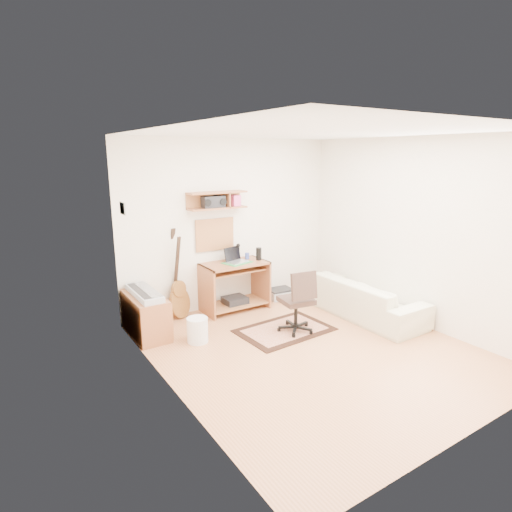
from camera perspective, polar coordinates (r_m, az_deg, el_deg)
floor at (r=5.39m, az=7.59°, el=-12.49°), size 3.60×4.00×0.01m
ceiling at (r=4.85m, az=8.59°, el=16.41°), size 3.60×4.00×0.01m
back_wall at (r=6.58m, az=-3.42°, el=4.36°), size 3.60×0.01×2.60m
left_wall at (r=4.05m, az=-11.73°, el=-1.82°), size 0.01×4.00×2.60m
right_wall at (r=6.27m, az=20.68°, el=3.04°), size 0.01×4.00×2.60m
wall_shelf at (r=6.27m, az=-5.29°, el=7.56°), size 0.90×0.25×0.26m
cork_board at (r=6.44m, az=-5.62°, el=2.94°), size 0.64×0.03×0.49m
wall_photo at (r=5.38m, az=-17.65°, el=6.19°), size 0.02×0.20×0.15m
desk at (r=6.51m, az=-2.92°, el=-4.12°), size 1.00×0.55×0.75m
laptop at (r=6.37m, az=-2.58°, el=0.11°), size 0.38×0.38×0.24m
speaker at (r=6.54m, az=0.37°, el=0.29°), size 0.09×0.09×0.19m
desk_lamp at (r=6.57m, az=-2.29°, el=0.65°), size 0.09×0.09×0.26m
pencil_cup at (r=6.62m, az=-1.22°, el=0.00°), size 0.07×0.07×0.10m
boombox at (r=6.24m, az=-5.83°, el=7.33°), size 0.34×0.15×0.17m
rug at (r=5.87m, az=3.91°, el=-9.98°), size 1.29×0.90×0.02m
task_chair at (r=5.70m, az=5.47°, el=-6.01°), size 0.52×0.52×0.90m
cabinet at (r=5.83m, az=-14.77°, el=-7.77°), size 0.40×0.90×0.55m
music_keyboard at (r=5.73m, az=-14.96°, el=-4.86°), size 0.26×0.85×0.07m
guitar at (r=6.18m, az=-10.48°, el=-2.47°), size 0.41×0.33×1.33m
waste_basket at (r=5.52m, az=-7.96°, el=-9.92°), size 0.31×0.31×0.32m
printer at (r=7.10m, az=3.30°, el=-5.06°), size 0.44×0.35×0.15m
sofa at (r=6.46m, az=14.43°, el=-4.71°), size 0.56×1.91×0.75m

